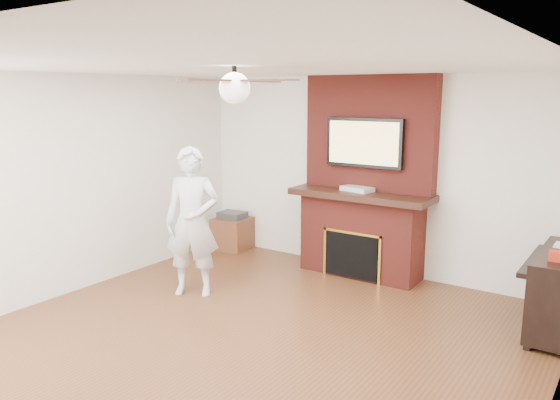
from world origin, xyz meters
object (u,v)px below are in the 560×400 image
Objects in this scene: person at (192,222)px; fireplace at (364,197)px; piano at (556,289)px; side_table at (233,232)px.

fireplace is at bearing 24.63° from person.
fireplace is 1.47× the size of person.
piano is at bearing -10.71° from person.
fireplace is 2.04× the size of piano.
fireplace is 2.44m from piano.
side_table is (-0.81, 1.69, -0.59)m from person.
side_table is at bearing 173.99° from piano.
person is at bearing -161.06° from piano.
side_table is at bearing -178.16° from fireplace.
fireplace is 2.21m from side_table.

